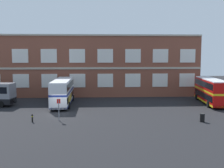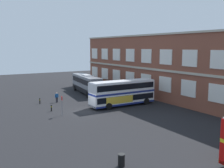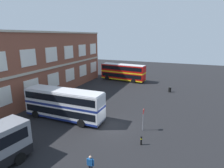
{
  "view_description": "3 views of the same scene",
  "coord_description": "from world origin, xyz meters",
  "px_view_note": "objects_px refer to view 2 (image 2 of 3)",
  "views": [
    {
      "loc": [
        5.19,
        -37.19,
        8.15
      ],
      "look_at": [
        7.23,
        1.81,
        3.85
      ],
      "focal_mm": 44.34,
      "sensor_mm": 36.0,
      "label": 1
    },
    {
      "loc": [
        34.25,
        -16.1,
        9.44
      ],
      "look_at": [
        4.02,
        2.02,
        4.41
      ],
      "focal_mm": 42.1,
      "sensor_mm": 36.0,
      "label": 2
    },
    {
      "loc": [
        -19.58,
        -8.0,
        10.96
      ],
      "look_at": [
        8.89,
        3.53,
        2.94
      ],
      "focal_mm": 29.86,
      "sensor_mm": 36.0,
      "label": 3
    }
  ],
  "objects_px": {
    "waiting_passenger": "(57,97)",
    "safety_bollard_east": "(40,101)",
    "bus_stand_flag": "(62,104)",
    "safety_bollard_west": "(51,108)",
    "station_litter_bin": "(121,160)",
    "double_decker_near": "(123,93)",
    "touring_coach": "(86,84)"
  },
  "relations": [
    {
      "from": "double_decker_near",
      "to": "safety_bollard_east",
      "type": "distance_m",
      "value": 13.86
    },
    {
      "from": "waiting_passenger",
      "to": "bus_stand_flag",
      "type": "xyz_separation_m",
      "value": [
        8.77,
        -2.28,
        0.7
      ]
    },
    {
      "from": "double_decker_near",
      "to": "touring_coach",
      "type": "bearing_deg",
      "value": 179.91
    },
    {
      "from": "safety_bollard_east",
      "to": "bus_stand_flag",
      "type": "bearing_deg",
      "value": 3.6
    },
    {
      "from": "station_litter_bin",
      "to": "safety_bollard_east",
      "type": "xyz_separation_m",
      "value": [
        -26.29,
        0.9,
        -0.03
      ]
    },
    {
      "from": "safety_bollard_west",
      "to": "waiting_passenger",
      "type": "bearing_deg",
      "value": 153.66
    },
    {
      "from": "waiting_passenger",
      "to": "station_litter_bin",
      "type": "height_order",
      "value": "waiting_passenger"
    },
    {
      "from": "waiting_passenger",
      "to": "bus_stand_flag",
      "type": "bearing_deg",
      "value": -14.54
    },
    {
      "from": "waiting_passenger",
      "to": "safety_bollard_east",
      "type": "bearing_deg",
      "value": -95.05
    },
    {
      "from": "touring_coach",
      "to": "waiting_passenger",
      "type": "distance_m",
      "value": 9.98
    },
    {
      "from": "double_decker_near",
      "to": "safety_bollard_east",
      "type": "xyz_separation_m",
      "value": [
        -8.18,
        -11.06,
        -1.66
      ]
    },
    {
      "from": "double_decker_near",
      "to": "safety_bollard_east",
      "type": "height_order",
      "value": "double_decker_near"
    },
    {
      "from": "station_litter_bin",
      "to": "touring_coach",
      "type": "bearing_deg",
      "value": 159.22
    },
    {
      "from": "double_decker_near",
      "to": "waiting_passenger",
      "type": "relative_size",
      "value": 6.47
    },
    {
      "from": "bus_stand_flag",
      "to": "station_litter_bin",
      "type": "xyz_separation_m",
      "value": [
        17.27,
        -1.47,
        -1.12
      ]
    },
    {
      "from": "bus_stand_flag",
      "to": "station_litter_bin",
      "type": "distance_m",
      "value": 17.37
    },
    {
      "from": "waiting_passenger",
      "to": "safety_bollard_east",
      "type": "xyz_separation_m",
      "value": [
        -0.25,
        -2.84,
        -0.44
      ]
    },
    {
      "from": "bus_stand_flag",
      "to": "safety_bollard_east",
      "type": "distance_m",
      "value": 9.12
    },
    {
      "from": "touring_coach",
      "to": "safety_bollard_east",
      "type": "distance_m",
      "value": 12.36
    },
    {
      "from": "touring_coach",
      "to": "waiting_passenger",
      "type": "relative_size",
      "value": 7.19
    },
    {
      "from": "safety_bollard_west",
      "to": "safety_bollard_east",
      "type": "bearing_deg",
      "value": -179.73
    },
    {
      "from": "waiting_passenger",
      "to": "safety_bollard_west",
      "type": "xyz_separation_m",
      "value": [
        5.69,
        -2.82,
        -0.44
      ]
    },
    {
      "from": "waiting_passenger",
      "to": "station_litter_bin",
      "type": "xyz_separation_m",
      "value": [
        26.04,
        -3.75,
        -0.41
      ]
    },
    {
      "from": "double_decker_near",
      "to": "station_litter_bin",
      "type": "height_order",
      "value": "double_decker_near"
    },
    {
      "from": "touring_coach",
      "to": "safety_bollard_east",
      "type": "relative_size",
      "value": 12.88
    },
    {
      "from": "touring_coach",
      "to": "waiting_passenger",
      "type": "bearing_deg",
      "value": -56.07
    },
    {
      "from": "station_litter_bin",
      "to": "safety_bollard_east",
      "type": "distance_m",
      "value": 26.31
    },
    {
      "from": "safety_bollard_west",
      "to": "touring_coach",
      "type": "bearing_deg",
      "value": 135.45
    },
    {
      "from": "waiting_passenger",
      "to": "station_litter_bin",
      "type": "distance_m",
      "value": 26.31
    },
    {
      "from": "safety_bollard_west",
      "to": "safety_bollard_east",
      "type": "height_order",
      "value": "same"
    },
    {
      "from": "station_litter_bin",
      "to": "safety_bollard_west",
      "type": "distance_m",
      "value": 20.37
    },
    {
      "from": "safety_bollard_east",
      "to": "station_litter_bin",
      "type": "bearing_deg",
      "value": -1.96
    }
  ]
}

